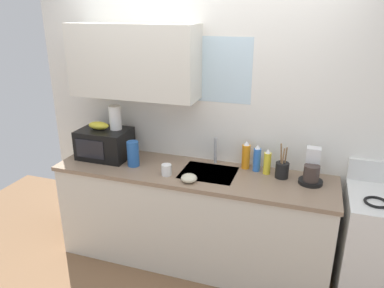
{
  "coord_description": "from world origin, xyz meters",
  "views": [
    {
      "loc": [
        0.91,
        -2.73,
        2.22
      ],
      "look_at": [
        0.0,
        0.0,
        1.15
      ],
      "focal_mm": 34.37,
      "sensor_mm": 36.0,
      "label": 1
    }
  ],
  "objects_px": {
    "banana_bunch": "(99,125)",
    "paper_towel_roll": "(115,118)",
    "microwave": "(105,143)",
    "dish_soap_bottle_blue": "(257,159)",
    "stove_range": "(381,249)",
    "dish_soap_bottle_yellow": "(267,162)",
    "dish_soap_bottle_orange": "(246,155)",
    "utensil_crock": "(282,170)",
    "small_bowl": "(189,178)",
    "mug_white": "(166,170)",
    "cereal_canister": "(133,154)",
    "coffee_maker": "(312,170)"
  },
  "relations": [
    {
      "from": "dish_soap_bottle_yellow",
      "to": "utensil_crock",
      "type": "height_order",
      "value": "utensil_crock"
    },
    {
      "from": "dish_soap_bottle_yellow",
      "to": "mug_white",
      "type": "xyz_separation_m",
      "value": [
        -0.79,
        -0.3,
        -0.06
      ]
    },
    {
      "from": "dish_soap_bottle_orange",
      "to": "utensil_crock",
      "type": "relative_size",
      "value": 0.85
    },
    {
      "from": "banana_bunch",
      "to": "paper_towel_roll",
      "type": "distance_m",
      "value": 0.18
    },
    {
      "from": "coffee_maker",
      "to": "dish_soap_bottle_yellow",
      "type": "xyz_separation_m",
      "value": [
        -0.36,
        0.05,
        -0.0
      ]
    },
    {
      "from": "dish_soap_bottle_blue",
      "to": "mug_white",
      "type": "xyz_separation_m",
      "value": [
        -0.7,
        -0.33,
        -0.06
      ]
    },
    {
      "from": "banana_bunch",
      "to": "utensil_crock",
      "type": "distance_m",
      "value": 1.68
    },
    {
      "from": "stove_range",
      "to": "dish_soap_bottle_blue",
      "type": "relative_size",
      "value": 4.56
    },
    {
      "from": "banana_bunch",
      "to": "dish_soap_bottle_yellow",
      "type": "height_order",
      "value": "banana_bunch"
    },
    {
      "from": "mug_white",
      "to": "small_bowl",
      "type": "height_order",
      "value": "mug_white"
    },
    {
      "from": "coffee_maker",
      "to": "dish_soap_bottle_orange",
      "type": "height_order",
      "value": "coffee_maker"
    },
    {
      "from": "stove_range",
      "to": "paper_towel_roll",
      "type": "relative_size",
      "value": 4.91
    },
    {
      "from": "mug_white",
      "to": "banana_bunch",
      "type": "bearing_deg",
      "value": 165.65
    },
    {
      "from": "coffee_maker",
      "to": "small_bowl",
      "type": "xyz_separation_m",
      "value": [
        -0.93,
        -0.31,
        -0.07
      ]
    },
    {
      "from": "mug_white",
      "to": "paper_towel_roll",
      "type": "bearing_deg",
      "value": 157.95
    },
    {
      "from": "paper_towel_roll",
      "to": "utensil_crock",
      "type": "height_order",
      "value": "paper_towel_roll"
    },
    {
      "from": "coffee_maker",
      "to": "cereal_canister",
      "type": "xyz_separation_m",
      "value": [
        -1.5,
        -0.16,
        0.01
      ]
    },
    {
      "from": "banana_bunch",
      "to": "coffee_maker",
      "type": "distance_m",
      "value": 1.9
    },
    {
      "from": "cereal_canister",
      "to": "mug_white",
      "type": "distance_m",
      "value": 0.37
    },
    {
      "from": "mug_white",
      "to": "utensil_crock",
      "type": "height_order",
      "value": "utensil_crock"
    },
    {
      "from": "banana_bunch",
      "to": "cereal_canister",
      "type": "distance_m",
      "value": 0.45
    },
    {
      "from": "banana_bunch",
      "to": "dish_soap_bottle_blue",
      "type": "relative_size",
      "value": 0.84
    },
    {
      "from": "utensil_crock",
      "to": "dish_soap_bottle_blue",
      "type": "bearing_deg",
      "value": 162.53
    },
    {
      "from": "microwave",
      "to": "dish_soap_bottle_blue",
      "type": "distance_m",
      "value": 1.4
    },
    {
      "from": "stove_range",
      "to": "utensil_crock",
      "type": "xyz_separation_m",
      "value": [
        -0.81,
        0.12,
        0.51
      ]
    },
    {
      "from": "stove_range",
      "to": "dish_soap_bottle_orange",
      "type": "relative_size",
      "value": 4.32
    },
    {
      "from": "dish_soap_bottle_blue",
      "to": "dish_soap_bottle_yellow",
      "type": "height_order",
      "value": "dish_soap_bottle_blue"
    },
    {
      "from": "dish_soap_bottle_orange",
      "to": "dish_soap_bottle_blue",
      "type": "distance_m",
      "value": 0.1
    },
    {
      "from": "banana_bunch",
      "to": "dish_soap_bottle_blue",
      "type": "xyz_separation_m",
      "value": [
        1.44,
        0.14,
        -0.19
      ]
    },
    {
      "from": "microwave",
      "to": "paper_towel_roll",
      "type": "xyz_separation_m",
      "value": [
        0.1,
        0.05,
        0.24
      ]
    },
    {
      "from": "cereal_canister",
      "to": "utensil_crock",
      "type": "bearing_deg",
      "value": 7.6
    },
    {
      "from": "microwave",
      "to": "paper_towel_roll",
      "type": "relative_size",
      "value": 2.09
    },
    {
      "from": "dish_soap_bottle_orange",
      "to": "utensil_crock",
      "type": "bearing_deg",
      "value": -16.48
    },
    {
      "from": "mug_white",
      "to": "coffee_maker",
      "type": "bearing_deg",
      "value": 12.19
    },
    {
      "from": "coffee_maker",
      "to": "cereal_canister",
      "type": "relative_size",
      "value": 1.24
    },
    {
      "from": "cereal_canister",
      "to": "utensil_crock",
      "type": "relative_size",
      "value": 0.77
    },
    {
      "from": "dish_soap_bottle_yellow",
      "to": "paper_towel_roll",
      "type": "bearing_deg",
      "value": -177.61
    },
    {
      "from": "dish_soap_bottle_orange",
      "to": "mug_white",
      "type": "bearing_deg",
      "value": -149.43
    },
    {
      "from": "stove_range",
      "to": "coffee_maker",
      "type": "bearing_deg",
      "value": 169.75
    },
    {
      "from": "cereal_canister",
      "to": "small_bowl",
      "type": "distance_m",
      "value": 0.6
    },
    {
      "from": "stove_range",
      "to": "cereal_canister",
      "type": "bearing_deg",
      "value": -178.53
    },
    {
      "from": "stove_range",
      "to": "dish_soap_bottle_yellow",
      "type": "bearing_deg",
      "value": 170.65
    },
    {
      "from": "dish_soap_bottle_orange",
      "to": "dish_soap_bottle_yellow",
      "type": "xyz_separation_m",
      "value": [
        0.19,
        -0.06,
        -0.01
      ]
    },
    {
      "from": "small_bowl",
      "to": "dish_soap_bottle_blue",
      "type": "bearing_deg",
      "value": 39.05
    },
    {
      "from": "stove_range",
      "to": "microwave",
      "type": "relative_size",
      "value": 2.35
    },
    {
      "from": "stove_range",
      "to": "dish_soap_bottle_yellow",
      "type": "height_order",
      "value": "dish_soap_bottle_yellow"
    },
    {
      "from": "stove_range",
      "to": "utensil_crock",
      "type": "distance_m",
      "value": 0.97
    },
    {
      "from": "paper_towel_roll",
      "to": "dish_soap_bottle_orange",
      "type": "xyz_separation_m",
      "value": [
        1.19,
        0.11,
        -0.26
      ]
    },
    {
      "from": "banana_bunch",
      "to": "dish_soap_bottle_orange",
      "type": "height_order",
      "value": "banana_bunch"
    },
    {
      "from": "mug_white",
      "to": "microwave",
      "type": "bearing_deg",
      "value": 164.79
    }
  ]
}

